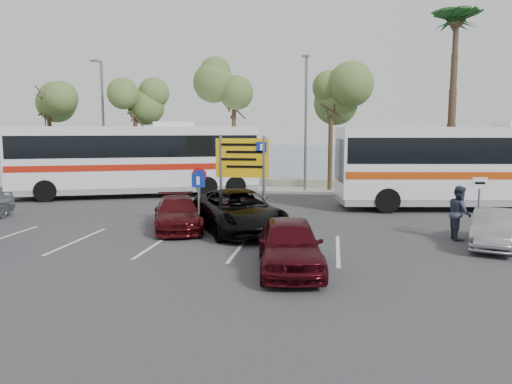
# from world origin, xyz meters

# --- Properties ---
(ground) EXTENTS (120.00, 120.00, 0.00)m
(ground) POSITION_xyz_m (0.00, 0.00, 0.00)
(ground) COLOR #353537
(ground) RESTS_ON ground
(kerb_strip) EXTENTS (44.00, 2.40, 0.15)m
(kerb_strip) POSITION_xyz_m (0.00, 14.00, 0.07)
(kerb_strip) COLOR #9C9A8E
(kerb_strip) RESTS_ON ground
(seawall) EXTENTS (48.00, 0.80, 0.60)m
(seawall) POSITION_xyz_m (0.00, 16.00, 0.30)
(seawall) COLOR gray
(seawall) RESTS_ON ground
(sea) EXTENTS (140.00, 140.00, 0.00)m
(sea) POSITION_xyz_m (0.00, 60.00, 0.01)
(sea) COLOR #445C6D
(sea) RESTS_ON ground
(tree_far_left) EXTENTS (3.20, 3.20, 7.60)m
(tree_far_left) POSITION_xyz_m (-14.00, 14.00, 6.33)
(tree_far_left) COLOR #382619
(tree_far_left) RESTS_ON kerb_strip
(tree_left) EXTENTS (3.20, 3.20, 7.20)m
(tree_left) POSITION_xyz_m (-8.00, 14.00, 6.00)
(tree_left) COLOR #382619
(tree_left) RESTS_ON kerb_strip
(tree_mid) EXTENTS (3.20, 3.20, 8.00)m
(tree_mid) POSITION_xyz_m (-1.50, 14.00, 6.65)
(tree_mid) COLOR #382619
(tree_mid) RESTS_ON kerb_strip
(tree_right) EXTENTS (3.20, 3.20, 7.40)m
(tree_right) POSITION_xyz_m (4.50, 14.00, 6.17)
(tree_right) COLOR #382619
(tree_right) RESTS_ON kerb_strip
(palm_tree) EXTENTS (4.80, 4.80, 11.20)m
(palm_tree) POSITION_xyz_m (11.50, 14.00, 9.87)
(palm_tree) COLOR #382619
(palm_tree) RESTS_ON kerb_strip
(street_lamp_left) EXTENTS (0.45, 1.15, 8.01)m
(street_lamp_left) POSITION_xyz_m (-10.00, 13.52, 4.60)
(street_lamp_left) COLOR slate
(street_lamp_left) RESTS_ON kerb_strip
(street_lamp_right) EXTENTS (0.45, 1.15, 8.01)m
(street_lamp_right) POSITION_xyz_m (3.00, 13.52, 4.60)
(street_lamp_right) COLOR slate
(street_lamp_right) RESTS_ON kerb_strip
(direction_sign) EXTENTS (2.20, 0.12, 3.60)m
(direction_sign) POSITION_xyz_m (1.00, 3.20, 2.43)
(direction_sign) COLOR slate
(direction_sign) RESTS_ON ground
(sign_no_stop) EXTENTS (0.60, 0.08, 2.35)m
(sign_no_stop) POSITION_xyz_m (-0.60, 2.38, 1.58)
(sign_no_stop) COLOR slate
(sign_no_stop) RESTS_ON ground
(sign_parking) EXTENTS (0.50, 0.07, 2.25)m
(sign_parking) POSITION_xyz_m (-0.20, 0.79, 1.47)
(sign_parking) COLOR slate
(sign_parking) RESTS_ON ground
(sign_taxi) EXTENTS (0.50, 0.07, 2.20)m
(sign_taxi) POSITION_xyz_m (9.80, 1.49, 1.42)
(sign_taxi) COLOR slate
(sign_taxi) RESTS_ON ground
(lane_markings) EXTENTS (12.02, 4.20, 0.01)m
(lane_markings) POSITION_xyz_m (-1.14, -1.00, 0.00)
(lane_markings) COLOR silver
(lane_markings) RESTS_ON ground
(coach_bus_left) EXTENTS (13.89, 7.78, 4.29)m
(coach_bus_left) POSITION_xyz_m (-6.50, 10.50, 1.99)
(coach_bus_left) COLOR white
(coach_bus_left) RESTS_ON ground
(coach_bus_right) EXTENTS (13.91, 4.86, 4.25)m
(coach_bus_right) POSITION_xyz_m (11.72, 8.60, 1.97)
(coach_bus_right) COLOR white
(coach_bus_right) RESTS_ON ground
(car_maroon) EXTENTS (3.13, 4.68, 1.26)m
(car_maroon) POSITION_xyz_m (-1.25, 1.50, 0.63)
(car_maroon) COLOR #480C10
(car_maroon) RESTS_ON ground
(car_red) EXTENTS (2.34, 4.47, 1.45)m
(car_red) POSITION_xyz_m (3.55, -3.50, 0.73)
(car_red) COLOR #3F0910
(car_red) RESTS_ON ground
(suv_black) EXTENTS (4.89, 6.20, 1.57)m
(suv_black) POSITION_xyz_m (1.15, 1.50, 0.78)
(suv_black) COLOR black
(suv_black) RESTS_ON ground
(car_silver_b) EXTENTS (2.40, 3.96, 1.23)m
(car_silver_b) POSITION_xyz_m (10.00, 0.30, 0.62)
(car_silver_b) COLOR gray
(car_silver_b) RESTS_ON ground
(pedestrian_far) EXTENTS (0.76, 0.96, 1.91)m
(pedestrian_far) POSITION_xyz_m (9.12, 1.30, 0.96)
(pedestrian_far) COLOR #313849
(pedestrian_far) RESTS_ON ground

